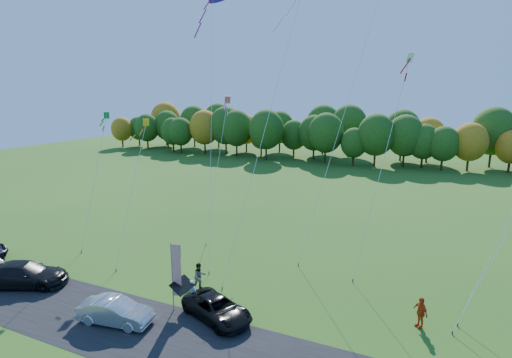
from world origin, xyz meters
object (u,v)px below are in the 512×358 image
at_px(silver_sedan, 115,311).
at_px(feather_flag, 176,269).
at_px(person_east, 420,312).
at_px(black_suv, 217,308).

height_order(silver_sedan, feather_flag, feather_flag).
distance_m(silver_sedan, person_east, 17.54).
distance_m(black_suv, silver_sedan, 5.88).
relative_size(black_suv, person_east, 2.59).
bearing_deg(feather_flag, person_east, 17.30).
distance_m(person_east, feather_flag, 14.43).
xyz_separation_m(silver_sedan, person_east, (16.15, 6.84, 0.19)).
relative_size(black_suv, silver_sedan, 1.08).
height_order(black_suv, feather_flag, feather_flag).
height_order(silver_sedan, person_east, person_east).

